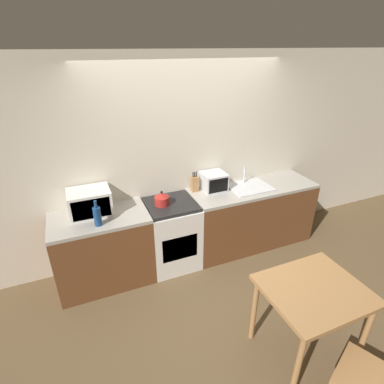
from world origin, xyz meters
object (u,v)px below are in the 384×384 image
kettle (162,199)px  bottle (97,216)px  stove_range (172,234)px  dining_chair (383,383)px  microwave (90,202)px  toaster_oven (214,181)px  dining_table (313,298)px

kettle → bottle: 0.79m
stove_range → dining_chair: size_ratio=1.04×
kettle → bottle: size_ratio=0.63×
microwave → toaster_oven: size_ratio=1.50×
dining_chair → toaster_oven: bearing=67.3°
dining_chair → bottle: bearing=101.2°
toaster_oven → dining_chair: 2.59m
microwave → dining_table: 2.47m
kettle → microwave: 0.82m
bottle → toaster_oven: size_ratio=0.95×
stove_range → bottle: 1.06m
stove_range → kettle: kettle is taller
stove_range → dining_chair: stove_range is taller
stove_range → kettle: 0.54m
kettle → dining_chair: bearing=-70.6°
stove_range → toaster_oven: toaster_oven is taller
microwave → bottle: size_ratio=1.57×
kettle → stove_range: bearing=-2.3°
bottle → dining_table: (1.58, -1.54, -0.34)m
toaster_oven → bottle: bearing=-168.5°
stove_range → bottle: size_ratio=3.06×
bottle → dining_chair: bearing=-54.1°
bottle → dining_chair: 2.80m
bottle → toaster_oven: bottle is taller
microwave → bottle: bearing=-81.3°
bottle → stove_range: bearing=10.9°
kettle → microwave: microwave is taller
toaster_oven → stove_range: bearing=-167.8°
dining_table → dining_chair: dining_chair is taller
kettle → dining_table: kettle is taller
stove_range → toaster_oven: bearing=12.2°
microwave → dining_chair: 3.06m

